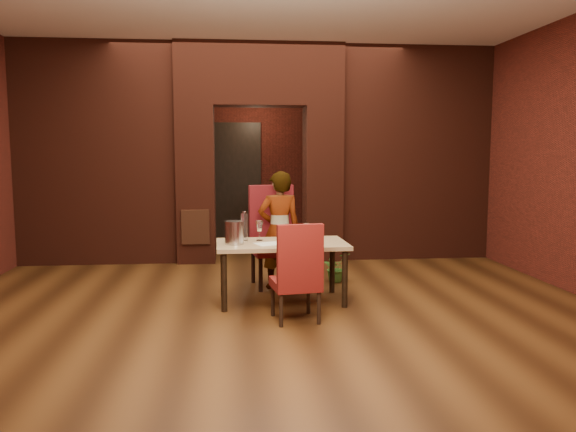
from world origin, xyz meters
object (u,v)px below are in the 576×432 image
chair_near (295,271)px  water_bottle (244,226)px  person_seated (279,230)px  wine_glass_a (259,231)px  potted_plant (336,267)px  chair_far (275,236)px  wine_glass_b (290,234)px  dining_table (282,272)px  wine_bucket (234,233)px  wine_glass_c (306,234)px

chair_near → water_bottle: 1.04m
person_seated → wine_glass_a: (-0.26, -0.49, 0.06)m
water_bottle → potted_plant: (1.16, 0.71, -0.64)m
chair_near → chair_far: bearing=-94.6°
wine_glass_a → water_bottle: (-0.17, 0.02, 0.05)m
water_bottle → person_seated: bearing=47.4°
chair_far → wine_glass_a: (-0.22, -0.58, 0.15)m
wine_glass_a → wine_glass_b: size_ratio=1.18×
wine_glass_b → wine_glass_a: bearing=154.4°
dining_table → wine_bucket: bearing=-172.9°
chair_far → person_seated: (0.04, -0.09, 0.09)m
water_bottle → potted_plant: size_ratio=0.89×
dining_table → water_bottle: size_ratio=4.31×
wine_glass_b → water_bottle: bearing=159.9°
wine_glass_b → wine_glass_c: size_ratio=0.86×
chair_far → wine_glass_b: bearing=-90.7°
chair_near → potted_plant: size_ratio=2.64×
chair_near → potted_plant: chair_near is taller
wine_glass_a → chair_far: bearing=69.1°
dining_table → wine_bucket: (-0.51, -0.08, 0.45)m
person_seated → wine_glass_b: person_seated is taller
wine_glass_c → potted_plant: 1.26m
person_seated → wine_glass_b: bearing=89.9°
wine_glass_c → wine_bucket: wine_bucket is taller
chair_far → wine_glass_c: size_ratio=5.66×
wine_glass_c → wine_bucket: bearing=176.7°
chair_near → wine_bucket: (-0.58, 0.62, 0.30)m
chair_far → person_seated: size_ratio=0.87×
dining_table → potted_plant: bearing=47.1°
dining_table → wine_bucket: 0.69m
wine_glass_c → person_seated: bearing=107.0°
wine_glass_c → water_bottle: bearing=156.6°
wine_glass_b → wine_glass_c: (0.16, -0.10, 0.02)m
chair_near → wine_glass_b: 0.73m
chair_far → wine_bucket: 0.95m
water_bottle → wine_glass_a: bearing=-7.9°
wine_glass_c → potted_plant: (0.51, 0.99, -0.58)m
wine_glass_b → wine_bucket: size_ratio=0.75×
wine_bucket → water_bottle: (0.11, 0.24, 0.04)m
wine_glass_a → potted_plant: 1.37m
wine_glass_b → water_bottle: size_ratio=0.57×
person_seated → chair_far: bearing=-72.2°
chair_near → potted_plant: 1.74m
chair_far → dining_table: bearing=-97.8°
wine_glass_c → water_bottle: water_bottle is taller
water_bottle → wine_glass_b: bearing=-20.1°
dining_table → wine_glass_c: bearing=-27.3°
chair_near → wine_glass_b: chair_near is taller
dining_table → chair_near: 0.72m
wine_bucket → wine_glass_b: bearing=5.6°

